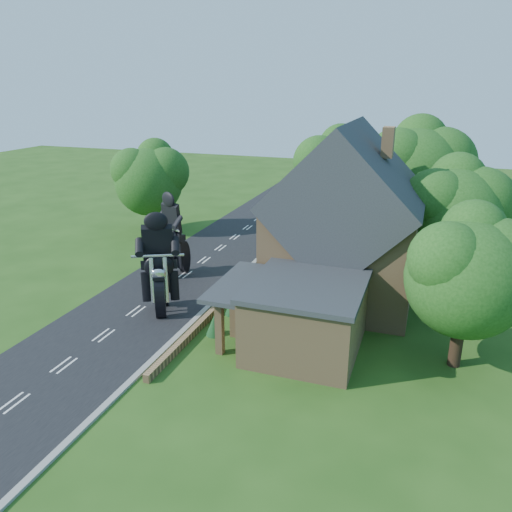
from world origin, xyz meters
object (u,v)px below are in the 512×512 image
(annex, at_px, (303,315))
(garden_wall, at_px, (239,286))
(motorcycle_lead, at_px, (161,298))
(house, at_px, (345,227))
(motorcycle_follow, at_px, (174,263))

(annex, bearing_deg, garden_wall, 133.84)
(motorcycle_lead, bearing_deg, garden_wall, -148.50)
(house, bearing_deg, motorcycle_follow, -178.50)
(motorcycle_lead, xyz_separation_m, motorcycle_follow, (-2.03, 5.27, -0.02))
(garden_wall, xyz_separation_m, annex, (5.57, -5.80, 1.57))
(house, xyz_separation_m, motorcycle_follow, (-11.08, -0.29, -3.49))
(motorcycle_lead, distance_m, motorcycle_follow, 5.64)
(garden_wall, distance_m, house, 7.52)
(motorcycle_follow, bearing_deg, annex, 171.77)
(annex, xyz_separation_m, motorcycle_lead, (-8.43, 1.24, -0.89))
(motorcycle_lead, bearing_deg, house, -174.84)
(annex, distance_m, motorcycle_follow, 12.35)
(motorcycle_lead, relative_size, motorcycle_follow, 1.03)
(house, bearing_deg, annex, -95.24)
(garden_wall, relative_size, motorcycle_follow, 12.05)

